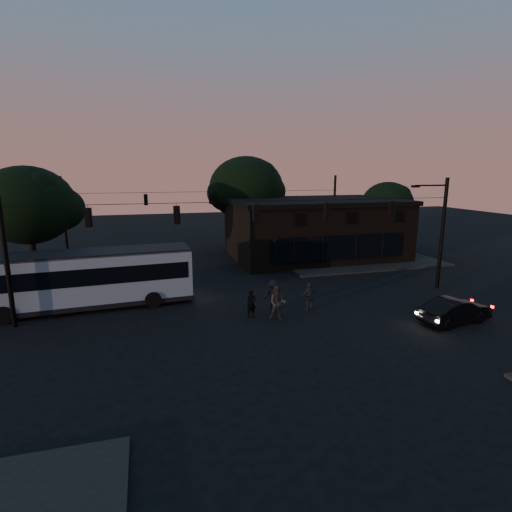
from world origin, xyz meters
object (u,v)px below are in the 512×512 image
object	(u,v)px
pedestrian_d	(274,296)
bus	(87,276)
car	(455,311)
pedestrian_c	(309,297)
building	(314,228)
pedestrian_a	(251,304)
pedestrian_b	(278,303)

from	to	relation	value
pedestrian_d	bus	bearing A→B (deg)	12.43
car	pedestrian_c	size ratio (longest dim) A/B	2.48
building	pedestrian_c	bearing A→B (deg)	-114.61
pedestrian_d	pedestrian_c	bearing A→B (deg)	-162.27
pedestrian_c	pedestrian_a	bearing A→B (deg)	-4.56
bus	pedestrian_c	xyz separation A→B (m)	(12.29, -4.02, -1.06)
bus	car	size ratio (longest dim) A/B	2.96
bus	pedestrian_b	bearing A→B (deg)	-29.82
building	pedestrian_b	size ratio (longest dim) A/B	8.21
building	car	xyz separation A→B (m)	(0.37, -17.67, -2.03)
pedestrian_b	pedestrian_c	world-z (taller)	pedestrian_b
pedestrian_d	building	bearing A→B (deg)	-90.61
pedestrian_c	pedestrian_d	xyz separation A→B (m)	(-2.00, 0.49, 0.10)
pedestrian_a	car	bearing A→B (deg)	-30.76
pedestrian_a	pedestrian_d	size ratio (longest dim) A/B	0.85
car	pedestrian_a	size ratio (longest dim) A/B	2.61
pedestrian_a	pedestrian_b	size ratio (longest dim) A/B	0.83
building	bus	size ratio (longest dim) A/B	1.27
car	pedestrian_a	xyz separation A→B (m)	(-10.20, 3.67, 0.11)
pedestrian_a	pedestrian_d	world-z (taller)	pedestrian_d
pedestrian_b	pedestrian_d	xyz separation A→B (m)	(0.21, 1.34, -0.02)
car	pedestrian_c	distance (m)	7.73
building	bus	xyz separation A→B (m)	(-18.62, -9.81, -0.82)
bus	pedestrian_a	world-z (taller)	bus
car	pedestrian_a	distance (m)	10.84
building	pedestrian_a	bearing A→B (deg)	-125.09
pedestrian_c	building	bearing A→B (deg)	-121.90
car	pedestrian_c	world-z (taller)	pedestrian_c
bus	pedestrian_b	distance (m)	11.23
pedestrian_b	pedestrian_c	size ratio (longest dim) A/B	1.14
pedestrian_a	pedestrian_d	xyz separation A→B (m)	(1.50, 0.65, 0.14)
building	pedestrian_a	xyz separation A→B (m)	(-9.83, -14.00, -1.92)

